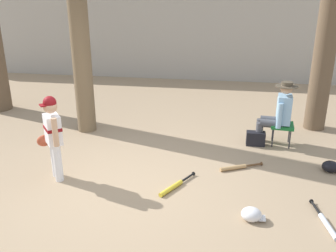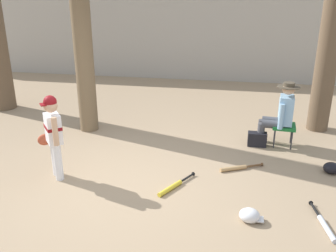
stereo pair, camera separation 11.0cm
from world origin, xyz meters
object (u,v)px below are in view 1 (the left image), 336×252
(seated_spectator, at_px, (278,112))
(bat_aluminum_silver, at_px, (326,223))
(young_ballplayer, at_px, (52,133))
(bat_yellow_trainer, at_px, (174,186))
(batting_helmet_white, at_px, (252,214))
(folding_stool, at_px, (282,126))
(handbag_beside_stool, at_px, (256,139))
(batting_helmet_black, at_px, (331,167))
(tree_behind_spectator, at_px, (331,12))
(bat_wood_tan, at_px, (236,167))

(seated_spectator, bearing_deg, bat_aluminum_silver, -82.16)
(young_ballplayer, xyz_separation_m, bat_yellow_trainer, (1.82, -0.03, -0.71))
(seated_spectator, distance_m, bat_yellow_trainer, 2.61)
(bat_aluminum_silver, bearing_deg, batting_helmet_white, -178.75)
(folding_stool, height_order, bat_aluminum_silver, folding_stool)
(seated_spectator, xyz_separation_m, bat_yellow_trainer, (-1.63, -1.95, -0.61))
(bat_aluminum_silver, distance_m, bat_yellow_trainer, 2.06)
(handbag_beside_stool, bearing_deg, seated_spectator, 17.55)
(young_ballplayer, distance_m, folding_stool, 4.05)
(batting_helmet_black, height_order, batting_helmet_white, batting_helmet_black)
(folding_stool, bearing_deg, batting_helmet_black, -56.29)
(bat_yellow_trainer, xyz_separation_m, batting_helmet_white, (1.08, -0.60, 0.04))
(young_ballplayer, distance_m, batting_helmet_white, 3.04)
(tree_behind_spectator, xyz_separation_m, bat_wood_tan, (-1.62, -2.21, -2.31))
(young_ballplayer, xyz_separation_m, batting_helmet_black, (4.20, 0.93, -0.67))
(young_ballplayer, height_order, bat_aluminum_silver, young_ballplayer)
(young_ballplayer, bearing_deg, folding_stool, 28.40)
(young_ballplayer, relative_size, bat_wood_tan, 1.87)
(folding_stool, height_order, seated_spectator, seated_spectator)
(tree_behind_spectator, relative_size, young_ballplayer, 4.12)
(bat_wood_tan, xyz_separation_m, batting_helmet_white, (0.17, -1.37, 0.04))
(bat_yellow_trainer, bearing_deg, bat_aluminum_silver, -16.27)
(folding_stool, bearing_deg, batting_helmet_white, -104.30)
(young_ballplayer, bearing_deg, bat_wood_tan, 15.30)
(seated_spectator, distance_m, handbag_beside_stool, 0.64)
(bat_aluminum_silver, height_order, bat_wood_tan, same)
(folding_stool, distance_m, handbag_beside_stool, 0.53)
(young_ballplayer, bearing_deg, bat_aluminum_silver, -9.06)
(bat_yellow_trainer, bearing_deg, batting_helmet_black, 21.84)
(folding_stool, bearing_deg, handbag_beside_stool, -167.03)
(seated_spectator, distance_m, batting_helmet_white, 2.67)
(folding_stool, xyz_separation_m, batting_helmet_black, (0.66, -0.99, -0.29))
(bat_aluminum_silver, bearing_deg, young_ballplayer, 170.94)
(tree_behind_spectator, distance_m, young_ballplayer, 5.49)
(seated_spectator, height_order, bat_wood_tan, seated_spectator)
(handbag_beside_stool, height_order, batting_helmet_black, handbag_beside_stool)
(young_ballplayer, height_order, bat_yellow_trainer, young_ballplayer)
(batting_helmet_white, bearing_deg, bat_wood_tan, 97.18)
(handbag_beside_stool, height_order, bat_wood_tan, handbag_beside_stool)
(young_ballplayer, relative_size, bat_aluminum_silver, 1.60)
(batting_helmet_white, bearing_deg, seated_spectator, 77.84)
(seated_spectator, xyz_separation_m, bat_aluminum_silver, (0.35, -2.53, -0.61))
(bat_yellow_trainer, distance_m, batting_helmet_white, 1.23)
(bat_yellow_trainer, bearing_deg, folding_stool, 48.42)
(batting_helmet_white, bearing_deg, young_ballplayer, 167.84)
(bat_yellow_trainer, height_order, batting_helmet_black, batting_helmet_black)
(tree_behind_spectator, height_order, batting_helmet_black, tree_behind_spectator)
(bat_aluminum_silver, xyz_separation_m, bat_yellow_trainer, (-1.98, 0.58, -0.00))
(bat_aluminum_silver, xyz_separation_m, batting_helmet_white, (-0.90, -0.02, 0.04))
(bat_aluminum_silver, bearing_deg, tree_behind_spectator, 81.19)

